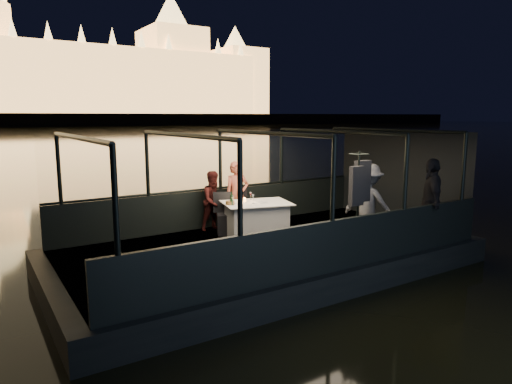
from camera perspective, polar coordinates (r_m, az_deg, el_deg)
river_water at (r=87.84m, az=-29.28°, el=6.22°), size 500.00×500.00×0.00m
boat_hull at (r=9.71m, az=1.28°, el=-9.39°), size 8.60×4.40×1.00m
boat_deck at (r=9.56m, az=1.29°, el=-6.67°), size 8.00×4.00×0.04m
gunwale_port at (r=11.12m, az=-4.43°, el=-1.91°), size 8.00×0.08×0.90m
gunwale_starboard at (r=7.91m, az=9.43°, el=-6.71°), size 8.00×0.08×0.90m
cabin_glass_port at (r=10.95m, az=-4.51°, el=4.00°), size 8.00×0.02×1.40m
cabin_glass_starboard at (r=7.68m, az=9.66°, el=1.56°), size 8.00×0.02×1.40m
cabin_roof_glass at (r=9.19m, az=1.35°, el=7.36°), size 8.00×4.00×0.02m
end_wall_fore at (r=7.86m, az=-23.74°, el=-2.26°), size 0.02×4.00×2.30m
end_wall_aft at (r=11.98m, az=17.45°, el=1.90°), size 0.02×4.00×2.30m
canopy_ribs at (r=9.31m, az=1.32°, el=0.27°), size 8.00×4.00×2.30m
dining_table_central at (r=10.08m, az=0.07°, el=-3.44°), size 1.67×1.39×0.77m
chair_port_left at (r=10.30m, az=-3.66°, el=-2.82°), size 0.57×0.57×0.93m
chair_port_right at (r=10.83m, az=-1.73°, el=-2.19°), size 0.55×0.55×0.93m
coat_stand at (r=9.19m, az=12.56°, el=-1.66°), size 0.59×0.50×1.97m
person_woman_coral at (r=10.76m, az=-2.39°, el=-0.65°), size 0.63×0.48×1.59m
person_man_maroon at (r=10.60m, az=-5.23°, el=-0.83°), size 0.70×0.57×1.39m
passenger_stripe at (r=9.92m, az=13.91°, el=-1.19°), size 0.95×1.22×1.66m
passenger_dark at (r=10.13m, az=20.98°, el=-1.33°), size 1.02×1.09×1.79m
wine_bottle at (r=9.71m, az=-3.06°, el=-0.76°), size 0.07×0.07×0.29m
bread_basket at (r=9.79m, az=-3.26°, el=-1.34°), size 0.23×0.23×0.08m
amber_candle at (r=10.09m, az=-1.43°, el=-1.00°), size 0.06×0.06×0.08m
plate_near at (r=10.01m, az=0.88°, el=-1.27°), size 0.29×0.29×0.01m
plate_far at (r=9.94m, az=-3.06°, el=-1.36°), size 0.31×0.31×0.02m
wine_glass_white at (r=9.69m, az=-2.94°, el=-1.12°), size 0.07×0.07×0.20m
wine_glass_red at (r=10.29m, az=-0.67°, el=-0.48°), size 0.08×0.08×0.18m
wine_glass_empty at (r=9.83m, az=-0.36°, el=-0.95°), size 0.09×0.09×0.20m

